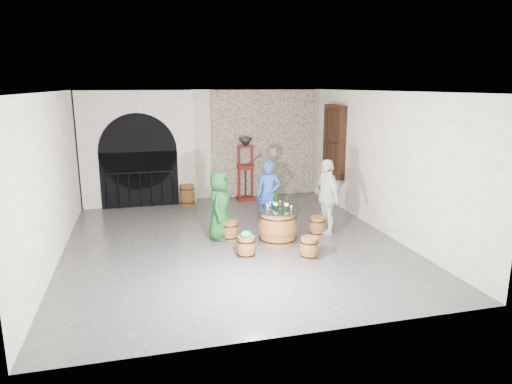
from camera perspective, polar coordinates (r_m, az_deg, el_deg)
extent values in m
plane|color=#2C2C2E|center=(10.05, -2.96, -6.13)|extent=(8.00, 8.00, 0.00)
plane|color=silver|center=(13.54, -6.43, 5.82)|extent=(8.00, 0.00, 8.00)
plane|color=silver|center=(5.88, 4.68, -3.93)|extent=(8.00, 0.00, 8.00)
plane|color=silver|center=(9.60, -24.01, 1.70)|extent=(0.00, 8.00, 8.00)
plane|color=silver|center=(10.87, 15.37, 3.61)|extent=(0.00, 8.00, 8.00)
plane|color=beige|center=(9.48, -3.19, 12.43)|extent=(8.00, 8.00, 0.00)
cube|color=#ADA08A|center=(13.84, 1.04, 6.06)|extent=(3.20, 0.12, 3.18)
cube|color=silver|center=(13.16, -14.52, 5.27)|extent=(3.10, 0.50, 3.18)
cube|color=black|center=(13.04, -14.31, 1.52)|extent=(2.10, 0.03, 1.55)
cylinder|color=black|center=(12.91, -14.51, 4.89)|extent=(2.10, 0.03, 2.10)
cylinder|color=black|center=(12.94, -14.36, 2.36)|extent=(1.79, 0.04, 0.04)
cylinder|color=black|center=(13.07, -18.15, 0.02)|extent=(0.02, 0.02, 0.98)
cylinder|color=black|center=(13.05, -16.85, 0.09)|extent=(0.02, 0.02, 0.98)
cylinder|color=black|center=(13.04, -15.54, 0.17)|extent=(0.02, 0.02, 0.98)
cylinder|color=black|center=(13.03, -14.24, 0.24)|extent=(0.02, 0.02, 0.98)
cylinder|color=black|center=(13.04, -12.93, 0.31)|extent=(0.02, 0.02, 0.98)
cylinder|color=black|center=(13.04, -11.63, 0.39)|extent=(0.02, 0.02, 0.98)
cylinder|color=black|center=(13.06, -10.33, 0.46)|extent=(0.02, 0.02, 0.98)
cube|color=black|center=(12.91, 9.74, 6.24)|extent=(0.20, 1.10, 2.00)
cube|color=black|center=(12.89, 9.54, 6.24)|extent=(0.06, 0.88, 1.76)
cube|color=black|center=(12.90, 9.66, 6.24)|extent=(0.22, 0.92, 0.06)
cube|color=black|center=(12.64, 10.19, 6.08)|extent=(0.22, 0.06, 1.80)
cube|color=black|center=(12.90, 9.66, 6.24)|extent=(0.22, 0.06, 1.80)
cube|color=black|center=(13.17, 9.15, 6.40)|extent=(0.22, 0.06, 1.80)
cylinder|color=brown|center=(9.83, 2.74, -4.36)|extent=(0.76, 0.76, 0.72)
cylinder|color=brown|center=(9.83, 2.74, -4.36)|extent=(0.82, 0.82, 0.16)
torus|color=black|center=(9.90, 2.72, -5.72)|extent=(0.82, 0.82, 0.02)
torus|color=black|center=(9.75, 2.75, -2.98)|extent=(0.82, 0.82, 0.02)
cylinder|color=brown|center=(9.72, 2.76, -2.27)|extent=(0.78, 0.78, 0.02)
cylinder|color=black|center=(9.71, 2.76, -2.12)|extent=(0.99, 0.99, 0.01)
cylinder|color=brown|center=(10.08, -3.29, -4.87)|extent=(0.34, 0.34, 0.41)
cylinder|color=brown|center=(10.08, -3.29, -4.87)|extent=(0.36, 0.36, 0.09)
torus|color=black|center=(10.12, -3.28, -5.61)|extent=(0.37, 0.37, 0.02)
torus|color=black|center=(10.03, -3.30, -4.12)|extent=(0.37, 0.37, 0.02)
cylinder|color=brown|center=(10.01, -3.31, -3.71)|extent=(0.34, 0.34, 0.02)
cylinder|color=brown|center=(10.87, 1.65, -3.48)|extent=(0.34, 0.34, 0.41)
cylinder|color=brown|center=(10.87, 1.65, -3.48)|extent=(0.36, 0.36, 0.09)
torus|color=black|center=(10.91, 1.65, -4.18)|extent=(0.37, 0.37, 0.02)
torus|color=black|center=(10.83, 1.66, -2.78)|extent=(0.37, 0.37, 0.02)
cylinder|color=brown|center=(10.81, 1.66, -2.40)|extent=(0.34, 0.34, 0.02)
cylinder|color=brown|center=(10.46, 7.65, -4.27)|extent=(0.34, 0.34, 0.41)
cylinder|color=brown|center=(10.46, 7.65, -4.27)|extent=(0.36, 0.36, 0.09)
torus|color=black|center=(10.50, 7.63, -4.99)|extent=(0.37, 0.37, 0.02)
torus|color=black|center=(10.42, 7.68, -3.55)|extent=(0.37, 0.37, 0.02)
cylinder|color=brown|center=(10.40, 7.69, -3.16)|extent=(0.34, 0.34, 0.02)
cylinder|color=brown|center=(9.08, 6.67, -7.00)|extent=(0.34, 0.34, 0.41)
cylinder|color=brown|center=(9.08, 6.67, -7.00)|extent=(0.36, 0.36, 0.09)
torus|color=black|center=(9.13, 6.64, -7.81)|extent=(0.37, 0.37, 0.02)
torus|color=black|center=(9.04, 6.69, -6.18)|extent=(0.37, 0.37, 0.02)
cylinder|color=brown|center=(9.01, 6.70, -5.73)|extent=(0.34, 0.34, 0.02)
cylinder|color=brown|center=(9.08, -1.25, -6.91)|extent=(0.34, 0.34, 0.41)
cylinder|color=brown|center=(9.08, -1.25, -6.91)|extent=(0.36, 0.36, 0.09)
torus|color=black|center=(9.13, -1.24, -7.72)|extent=(0.37, 0.37, 0.02)
torus|color=black|center=(9.04, -1.25, -6.09)|extent=(0.37, 0.37, 0.02)
cylinder|color=brown|center=(9.01, -1.25, -5.64)|extent=(0.34, 0.34, 0.02)
ellipsoid|color=#0C8C55|center=(8.99, -1.26, -5.27)|extent=(0.22, 0.22, 0.12)
cylinder|color=#0C8C55|center=(9.00, -0.71, -5.58)|extent=(0.14, 0.14, 0.01)
imported|color=#124219|center=(9.97, -4.60, -1.71)|extent=(0.74, 0.88, 1.53)
imported|color=#1B3C98|center=(10.82, 1.58, -0.32)|extent=(0.67, 0.54, 1.59)
imported|color=silver|center=(10.43, 8.78, -0.62)|extent=(0.50, 1.04, 1.72)
cylinder|color=black|center=(9.68, 2.53, -1.45)|extent=(0.07, 0.07, 0.22)
cylinder|color=white|center=(9.69, 2.53, -1.50)|extent=(0.08, 0.08, 0.06)
cone|color=black|center=(9.65, 2.54, -0.73)|extent=(0.07, 0.07, 0.05)
cylinder|color=black|center=(9.64, 2.54, -0.41)|extent=(0.03, 0.03, 0.07)
cylinder|color=black|center=(9.67, 3.86, -1.49)|extent=(0.07, 0.07, 0.22)
cylinder|color=white|center=(9.67, 3.86, -1.55)|extent=(0.08, 0.08, 0.06)
cone|color=black|center=(9.63, 3.87, -0.77)|extent=(0.07, 0.07, 0.05)
cylinder|color=black|center=(9.62, 3.88, -0.46)|extent=(0.03, 0.03, 0.07)
cylinder|color=black|center=(9.80, 2.35, -1.27)|extent=(0.07, 0.07, 0.22)
cylinder|color=white|center=(9.80, 2.35, -1.33)|extent=(0.08, 0.08, 0.06)
cone|color=black|center=(9.76, 2.36, -0.56)|extent=(0.07, 0.07, 0.05)
cylinder|color=black|center=(9.75, 2.36, -0.25)|extent=(0.03, 0.03, 0.07)
cylinder|color=brown|center=(13.08, -8.59, -0.39)|extent=(0.40, 0.40, 0.56)
cylinder|color=brown|center=(13.08, -8.59, -0.39)|extent=(0.43, 0.43, 0.12)
torus|color=black|center=(13.12, -8.56, -1.20)|extent=(0.44, 0.44, 0.02)
torus|color=black|center=(13.04, -8.62, 0.43)|extent=(0.44, 0.44, 0.02)
cylinder|color=brown|center=(13.01, -8.63, 0.86)|extent=(0.41, 0.41, 0.02)
cube|color=#55100E|center=(13.52, -1.29, -0.81)|extent=(0.52, 0.43, 0.10)
cube|color=#55100E|center=(13.32, -1.31, 3.15)|extent=(0.47, 0.31, 0.12)
cube|color=#55100E|center=(13.23, -1.32, 5.66)|extent=(0.46, 0.13, 0.07)
cylinder|color=black|center=(13.40, -1.30, 1.42)|extent=(0.05, 0.05, 0.98)
cylinder|color=black|center=(13.20, -1.33, 6.62)|extent=(0.37, 0.37, 0.09)
cone|color=black|center=(13.22, -1.33, 6.12)|extent=(0.37, 0.37, 0.20)
cube|color=#55100E|center=(13.30, -2.12, 2.40)|extent=(0.07, 0.07, 1.56)
cube|color=#55100E|center=(13.40, -0.50, 2.50)|extent=(0.07, 0.07, 1.56)
cylinder|color=#55100E|center=(13.33, -0.05, 4.14)|extent=(0.42, 0.05, 0.31)
cube|color=silver|center=(13.87, 2.12, 5.02)|extent=(0.18, 0.10, 0.22)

